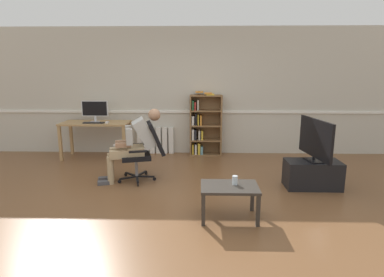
% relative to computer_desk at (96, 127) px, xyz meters
% --- Properties ---
extents(ground_plane, '(18.00, 18.00, 0.00)m').
position_rel_computer_desk_xyz_m(ground_plane, '(1.88, -2.15, -0.65)').
color(ground_plane, brown).
extents(back_wall, '(12.00, 0.13, 2.70)m').
position_rel_computer_desk_xyz_m(back_wall, '(1.88, 0.50, 0.69)').
color(back_wall, beige).
rests_on(back_wall, ground_plane).
extents(computer_desk, '(1.37, 0.63, 0.76)m').
position_rel_computer_desk_xyz_m(computer_desk, '(0.00, 0.00, 0.00)').
color(computer_desk, tan).
rests_on(computer_desk, ground_plane).
extents(imac_monitor, '(0.55, 0.14, 0.43)m').
position_rel_computer_desk_xyz_m(imac_monitor, '(-0.02, 0.08, 0.36)').
color(imac_monitor, silver).
rests_on(imac_monitor, computer_desk).
extents(keyboard, '(0.42, 0.12, 0.02)m').
position_rel_computer_desk_xyz_m(keyboard, '(0.01, -0.14, 0.11)').
color(keyboard, black).
rests_on(keyboard, computer_desk).
extents(computer_mouse, '(0.06, 0.10, 0.03)m').
position_rel_computer_desk_xyz_m(computer_mouse, '(0.28, -0.12, 0.12)').
color(computer_mouse, white).
rests_on(computer_mouse, computer_desk).
extents(bookshelf, '(0.68, 0.29, 1.37)m').
position_rel_computer_desk_xyz_m(bookshelf, '(2.24, 0.29, -0.02)').
color(bookshelf, brown).
rests_on(bookshelf, ground_plane).
extents(radiator, '(0.80, 0.08, 0.59)m').
position_rel_computer_desk_xyz_m(radiator, '(1.18, 0.39, -0.36)').
color(radiator, white).
rests_on(radiator, ground_plane).
extents(office_chair, '(0.79, 0.65, 0.98)m').
position_rel_computer_desk_xyz_m(office_chair, '(1.26, -1.35, -0.13)').
color(office_chair, black).
rests_on(office_chair, ground_plane).
extents(person_seated, '(1.05, 0.55, 1.19)m').
position_rel_computer_desk_xyz_m(person_seated, '(1.10, -1.39, -0.01)').
color(person_seated, tan).
rests_on(person_seated, ground_plane).
extents(tv_stand, '(0.83, 0.43, 0.43)m').
position_rel_computer_desk_xyz_m(tv_stand, '(3.92, -1.65, -0.44)').
color(tv_stand, black).
rests_on(tv_stand, ground_plane).
extents(tv_screen, '(0.24, 0.98, 0.65)m').
position_rel_computer_desk_xyz_m(tv_screen, '(3.93, -1.65, 0.12)').
color(tv_screen, black).
rests_on(tv_screen, tv_stand).
extents(coffee_table, '(0.70, 0.48, 0.42)m').
position_rel_computer_desk_xyz_m(coffee_table, '(2.53, -2.74, -0.29)').
color(coffee_table, '#332D28').
rests_on(coffee_table, ground_plane).
extents(drinking_glass, '(0.07, 0.07, 0.11)m').
position_rel_computer_desk_xyz_m(drinking_glass, '(2.60, -2.69, -0.18)').
color(drinking_glass, silver).
rests_on(drinking_glass, coffee_table).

